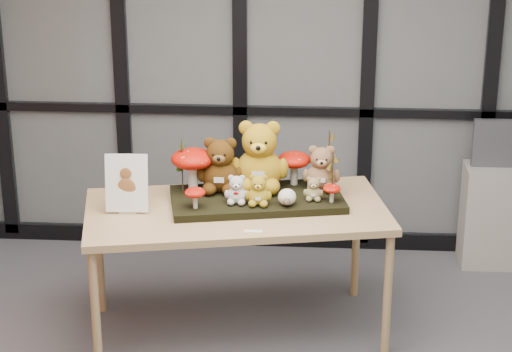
# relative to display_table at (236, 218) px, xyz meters

# --- Properties ---
(room_shell) EXTENTS (5.00, 5.00, 5.00)m
(room_shell) POSITION_rel_display_table_xyz_m (0.36, -1.15, 0.92)
(room_shell) COLOR #B2B0A8
(room_shell) RESTS_ON floor
(glass_partition) EXTENTS (4.90, 0.06, 2.78)m
(glass_partition) POSITION_rel_display_table_xyz_m (0.36, 1.32, 0.65)
(glass_partition) COLOR #2D383F
(glass_partition) RESTS_ON floor
(display_table) EXTENTS (1.91, 1.22, 0.83)m
(display_table) POSITION_rel_display_table_xyz_m (0.00, 0.00, 0.00)
(display_table) COLOR tan
(display_table) RESTS_ON floor
(diorama_tray) EXTENTS (1.10, 0.70, 0.04)m
(diorama_tray) POSITION_rel_display_table_xyz_m (0.12, 0.09, 0.09)
(diorama_tray) COLOR black
(diorama_tray) RESTS_ON display_table
(bear_pooh_yellow) EXTENTS (0.42, 0.39, 0.47)m
(bear_pooh_yellow) POSITION_rel_display_table_xyz_m (0.12, 0.23, 0.34)
(bear_pooh_yellow) COLOR #B48615
(bear_pooh_yellow) RESTS_ON diorama_tray
(bear_brown_medium) EXTENTS (0.33, 0.31, 0.37)m
(bear_brown_medium) POSITION_rel_display_table_xyz_m (-0.11, 0.17, 0.29)
(bear_brown_medium) COLOR #46290A
(bear_brown_medium) RESTS_ON diorama_tray
(bear_tan_back) EXTENTS (0.27, 0.25, 0.30)m
(bear_tan_back) POSITION_rel_display_table_xyz_m (0.50, 0.24, 0.26)
(bear_tan_back) COLOR #8A603E
(bear_tan_back) RESTS_ON diorama_tray
(bear_small_yellow) EXTENTS (0.18, 0.17, 0.20)m
(bear_small_yellow) POSITION_rel_display_table_xyz_m (0.13, -0.04, 0.21)
(bear_small_yellow) COLOR #AB8C1C
(bear_small_yellow) RESTS_ON diorama_tray
(bear_white_bow) EXTENTS (0.17, 0.16, 0.19)m
(bear_white_bow) POSITION_rel_display_table_xyz_m (0.01, -0.02, 0.20)
(bear_white_bow) COLOR silver
(bear_white_bow) RESTS_ON diorama_tray
(bear_beige_small) EXTENTS (0.14, 0.13, 0.16)m
(bear_beige_small) POSITION_rel_display_table_xyz_m (0.45, 0.06, 0.19)
(bear_beige_small) COLOR #978751
(bear_beige_small) RESTS_ON diorama_tray
(plush_cream_hedgehog) EXTENTS (0.09, 0.09, 0.11)m
(plush_cream_hedgehog) POSITION_rel_display_table_xyz_m (0.30, -0.04, 0.16)
(plush_cream_hedgehog) COLOR #F2E7CF
(plush_cream_hedgehog) RESTS_ON diorama_tray
(mushroom_back_left) EXTENTS (0.26, 0.26, 0.29)m
(mushroom_back_left) POSITION_rel_display_table_xyz_m (-0.28, 0.16, 0.25)
(mushroom_back_left) COLOR #AD1105
(mushroom_back_left) RESTS_ON diorama_tray
(mushroom_back_right) EXTENTS (0.20, 0.20, 0.23)m
(mushroom_back_right) POSITION_rel_display_table_xyz_m (0.33, 0.31, 0.22)
(mushroom_back_right) COLOR #AD1105
(mushroom_back_right) RESTS_ON diorama_tray
(mushroom_front_left) EXTENTS (0.12, 0.12, 0.14)m
(mushroom_front_left) POSITION_rel_display_table_xyz_m (-0.23, -0.12, 0.18)
(mushroom_front_left) COLOR #AD1105
(mushroom_front_left) RESTS_ON diorama_tray
(mushroom_front_right) EXTENTS (0.11, 0.11, 0.12)m
(mushroom_front_right) POSITION_rel_display_table_xyz_m (0.56, 0.03, 0.17)
(mushroom_front_right) COLOR #AD1105
(mushroom_front_right) RESTS_ON diorama_tray
(sprig_green_far_left) EXTENTS (0.05, 0.05, 0.33)m
(sprig_green_far_left) POSITION_rel_display_table_xyz_m (-0.34, 0.14, 0.27)
(sprig_green_far_left) COLOR #11380C
(sprig_green_far_left) RESTS_ON diorama_tray
(sprig_green_mid_left) EXTENTS (0.05, 0.05, 0.23)m
(sprig_green_mid_left) POSITION_rel_display_table_xyz_m (-0.17, 0.22, 0.22)
(sprig_green_mid_left) COLOR #11380C
(sprig_green_mid_left) RESTS_ON diorama_tray
(sprig_dry_far_right) EXTENTS (0.05, 0.05, 0.36)m
(sprig_dry_far_right) POSITION_rel_display_table_xyz_m (0.54, 0.29, 0.29)
(sprig_dry_far_right) COLOR brown
(sprig_dry_far_right) RESTS_ON diorama_tray
(sprig_dry_mid_right) EXTENTS (0.05, 0.05, 0.25)m
(sprig_dry_mid_right) POSITION_rel_display_table_xyz_m (0.56, 0.16, 0.23)
(sprig_dry_mid_right) COLOR brown
(sprig_dry_mid_right) RESTS_ON diorama_tray
(sprig_green_centre) EXTENTS (0.05, 0.05, 0.19)m
(sprig_green_centre) POSITION_rel_display_table_xyz_m (0.03, 0.28, 0.21)
(sprig_green_centre) COLOR #11380C
(sprig_green_centre) RESTS_ON diorama_tray
(sign_holder) EXTENTS (0.25, 0.08, 0.35)m
(sign_holder) POSITION_rel_display_table_xyz_m (-0.63, -0.11, 0.23)
(sign_holder) COLOR silver
(sign_holder) RESTS_ON display_table
(label_card) EXTENTS (0.10, 0.03, 0.00)m
(label_card) POSITION_rel_display_table_xyz_m (0.12, -0.34, 0.07)
(label_card) COLOR white
(label_card) RESTS_ON display_table
(cabinet) EXTENTS (0.55, 0.32, 0.73)m
(cabinet) POSITION_rel_display_table_xyz_m (1.78, 1.12, -0.40)
(cabinet) COLOR #9E978D
(cabinet) RESTS_ON floor
(monitor) EXTENTS (0.48, 0.05, 0.34)m
(monitor) POSITION_rel_display_table_xyz_m (1.78, 1.14, 0.13)
(monitor) COLOR #484A4F
(monitor) RESTS_ON cabinet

